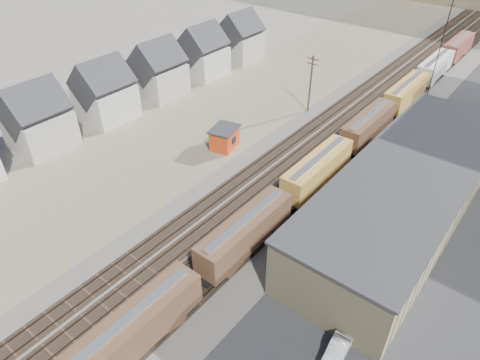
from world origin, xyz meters
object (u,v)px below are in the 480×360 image
Objects in this scene: freight_train at (345,146)px; maintenance_shed at (224,138)px; utility_pole_north at (311,83)px; parked_car_white at (338,349)px.

freight_train is 17.65m from maintenance_shed.
maintenance_shed is (-15.95, -7.47, -1.10)m from freight_train.
freight_train reaches higher than maintenance_shed.
utility_pole_north is 2.21× the size of parked_car_white.
freight_train is 23.00× the size of maintenance_shed.
utility_pole_north is at bearing 118.51° from parked_car_white.
freight_train is 11.97× the size of utility_pole_north.
freight_train is at bearing 110.93° from parked_car_white.
maintenance_shed is 36.12m from parked_car_white.
maintenance_shed is at bearing -101.34° from utility_pole_north.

